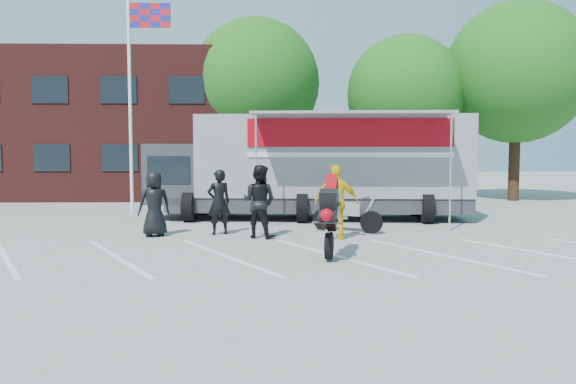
{
  "coord_description": "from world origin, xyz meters",
  "views": [
    {
      "loc": [
        -1.17,
        -11.22,
        2.33
      ],
      "look_at": [
        -0.8,
        2.6,
        1.3
      ],
      "focal_mm": 35.0,
      "sensor_mm": 36.0,
      "label": 1
    }
  ],
  "objects_px": {
    "tree_mid": "(405,94)",
    "parked_motorcycle": "(347,232)",
    "transporter_truck": "(318,219)",
    "spectator_leather_b": "(219,202)",
    "stunt_bike_rider": "(332,255)",
    "spectator_hivis": "(337,202)",
    "flagpole": "(136,77)",
    "spectator_leather_c": "(259,201)",
    "tree_right": "(517,73)",
    "tree_left": "(256,83)",
    "spectator_leather_a": "(154,204)"
  },
  "relations": [
    {
      "from": "stunt_bike_rider",
      "to": "spectator_hivis",
      "type": "distance_m",
      "value": 2.48
    },
    {
      "from": "spectator_leather_a",
      "to": "spectator_hivis",
      "type": "xyz_separation_m",
      "value": [
        4.87,
        -0.67,
        0.1
      ]
    },
    {
      "from": "flagpole",
      "to": "spectator_hivis",
      "type": "xyz_separation_m",
      "value": [
        6.73,
        -6.7,
        -4.07
      ]
    },
    {
      "from": "tree_left",
      "to": "parked_motorcycle",
      "type": "relative_size",
      "value": 4.05
    },
    {
      "from": "tree_right",
      "to": "spectator_leather_a",
      "type": "height_order",
      "value": "tree_right"
    },
    {
      "from": "flagpole",
      "to": "tree_right",
      "type": "bearing_deg",
      "value": 15.48
    },
    {
      "from": "tree_right",
      "to": "spectator_leather_c",
      "type": "xyz_separation_m",
      "value": [
        -11.54,
        -10.85,
        -4.91
      ]
    },
    {
      "from": "tree_mid",
      "to": "transporter_truck",
      "type": "xyz_separation_m",
      "value": [
        -4.66,
        -7.24,
        -4.94
      ]
    },
    {
      "from": "tree_right",
      "to": "spectator_leather_a",
      "type": "xyz_separation_m",
      "value": [
        -14.39,
        -10.53,
        -4.99
      ]
    },
    {
      "from": "tree_left",
      "to": "parked_motorcycle",
      "type": "distance_m",
      "value": 12.96
    },
    {
      "from": "tree_right",
      "to": "spectator_leather_b",
      "type": "relative_size",
      "value": 5.06
    },
    {
      "from": "flagpole",
      "to": "spectator_leather_c",
      "type": "relative_size",
      "value": 4.12
    },
    {
      "from": "flagpole",
      "to": "spectator_leather_a",
      "type": "distance_m",
      "value": 7.56
    },
    {
      "from": "parked_motorcycle",
      "to": "stunt_bike_rider",
      "type": "distance_m",
      "value": 3.71
    },
    {
      "from": "tree_mid",
      "to": "transporter_truck",
      "type": "bearing_deg",
      "value": -122.76
    },
    {
      "from": "transporter_truck",
      "to": "spectator_hivis",
      "type": "distance_m",
      "value": 4.57
    },
    {
      "from": "flagpole",
      "to": "parked_motorcycle",
      "type": "xyz_separation_m",
      "value": [
        7.19,
        -5.33,
        -5.05
      ]
    },
    {
      "from": "spectator_hivis",
      "to": "tree_right",
      "type": "bearing_deg",
      "value": -128.37
    },
    {
      "from": "transporter_truck",
      "to": "spectator_leather_b",
      "type": "bearing_deg",
      "value": -126.12
    },
    {
      "from": "parked_motorcycle",
      "to": "tree_left",
      "type": "bearing_deg",
      "value": 43.67
    },
    {
      "from": "flagpole",
      "to": "stunt_bike_rider",
      "type": "bearing_deg",
      "value": -54.49
    },
    {
      "from": "tree_mid",
      "to": "parked_motorcycle",
      "type": "height_order",
      "value": "tree_mid"
    },
    {
      "from": "transporter_truck",
      "to": "spectator_leather_b",
      "type": "xyz_separation_m",
      "value": [
        -3.01,
        -3.52,
        0.9
      ]
    },
    {
      "from": "transporter_truck",
      "to": "spectator_leather_b",
      "type": "distance_m",
      "value": 4.72
    },
    {
      "from": "flagpole",
      "to": "transporter_truck",
      "type": "relative_size",
      "value": 0.73
    },
    {
      "from": "parked_motorcycle",
      "to": "spectator_leather_a",
      "type": "height_order",
      "value": "spectator_leather_a"
    },
    {
      "from": "flagpole",
      "to": "stunt_bike_rider",
      "type": "distance_m",
      "value": 12.1
    },
    {
      "from": "tree_mid",
      "to": "parked_motorcycle",
      "type": "xyz_separation_m",
      "value": [
        -4.06,
        -10.33,
        -4.94
      ]
    },
    {
      "from": "tree_mid",
      "to": "spectator_leather_c",
      "type": "bearing_deg",
      "value": -119.96
    },
    {
      "from": "flagpole",
      "to": "tree_mid",
      "type": "distance_m",
      "value": 12.31
    },
    {
      "from": "tree_left",
      "to": "parked_motorcycle",
      "type": "bearing_deg",
      "value": -75.45
    },
    {
      "from": "spectator_leather_a",
      "to": "spectator_leather_b",
      "type": "xyz_separation_m",
      "value": [
        1.72,
        0.27,
        0.02
      ]
    },
    {
      "from": "tree_left",
      "to": "spectator_leather_c",
      "type": "xyz_separation_m",
      "value": [
        0.46,
        -12.35,
        -4.59
      ]
    },
    {
      "from": "tree_left",
      "to": "spectator_leather_b",
      "type": "distance_m",
      "value": 12.67
    },
    {
      "from": "flagpole",
      "to": "transporter_truck",
      "type": "bearing_deg",
      "value": -18.8
    },
    {
      "from": "tree_left",
      "to": "tree_mid",
      "type": "relative_size",
      "value": 1.13
    },
    {
      "from": "flagpole",
      "to": "spectator_leather_c",
      "type": "distance_m",
      "value": 8.89
    },
    {
      "from": "tree_mid",
      "to": "spectator_hivis",
      "type": "relative_size",
      "value": 3.91
    },
    {
      "from": "spectator_leather_a",
      "to": "spectator_leather_c",
      "type": "distance_m",
      "value": 2.87
    },
    {
      "from": "parked_motorcycle",
      "to": "spectator_leather_c",
      "type": "bearing_deg",
      "value": 141.51
    },
    {
      "from": "parked_motorcycle",
      "to": "transporter_truck",
      "type": "bearing_deg",
      "value": 40.11
    },
    {
      "from": "spectator_leather_c",
      "to": "transporter_truck",
      "type": "bearing_deg",
      "value": -90.04
    },
    {
      "from": "flagpole",
      "to": "spectator_hivis",
      "type": "distance_m",
      "value": 10.33
    },
    {
      "from": "spectator_leather_a",
      "to": "spectator_leather_c",
      "type": "bearing_deg",
      "value": 149.03
    },
    {
      "from": "tree_left",
      "to": "tree_right",
      "type": "bearing_deg",
      "value": -7.13
    },
    {
      "from": "tree_left",
      "to": "spectator_leather_c",
      "type": "bearing_deg",
      "value": -87.88
    },
    {
      "from": "tree_mid",
      "to": "transporter_truck",
      "type": "distance_m",
      "value": 9.93
    },
    {
      "from": "flagpole",
      "to": "spectator_hivis",
      "type": "bearing_deg",
      "value": -44.88
    },
    {
      "from": "tree_right",
      "to": "parked_motorcycle",
      "type": "xyz_separation_m",
      "value": [
        -9.06,
        -9.83,
        -5.88
      ]
    },
    {
      "from": "stunt_bike_rider",
      "to": "spectator_leather_a",
      "type": "xyz_separation_m",
      "value": [
        -4.53,
        2.91,
        0.88
      ]
    }
  ]
}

